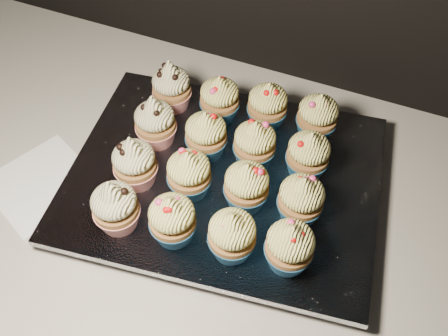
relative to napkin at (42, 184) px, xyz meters
name	(u,v)px	position (x,y,z in m)	size (l,w,h in m)	color
cabinet	(202,307)	(0.21, 0.09, -0.47)	(2.40, 0.60, 0.86)	black
worktop	(192,194)	(0.21, 0.09, -0.02)	(2.44, 0.64, 0.04)	beige
napkin	(42,184)	(0.00, 0.00, 0.00)	(0.14, 0.14, 0.00)	white
baking_tray	(224,184)	(0.26, 0.10, 0.01)	(0.42, 0.32, 0.02)	black
foil_lining	(224,177)	(0.26, 0.10, 0.03)	(0.45, 0.35, 0.01)	silver
cupcake_0	(115,206)	(0.16, -0.03, 0.07)	(0.06, 0.06, 0.10)	red
cupcake_1	(172,219)	(0.24, -0.02, 0.07)	(0.06, 0.06, 0.08)	#1B5381
cupcake_2	(232,235)	(0.32, -0.01, 0.07)	(0.06, 0.06, 0.08)	#1B5381
cupcake_3	(290,246)	(0.39, 0.00, 0.07)	(0.06, 0.06, 0.08)	#1B5381
cupcake_4	(135,163)	(0.15, 0.04, 0.07)	(0.06, 0.06, 0.10)	red
cupcake_5	(189,174)	(0.23, 0.06, 0.07)	(0.06, 0.06, 0.08)	#1B5381
cupcake_6	(246,186)	(0.31, 0.07, 0.07)	(0.06, 0.06, 0.08)	#1B5381
cupcake_7	(301,199)	(0.38, 0.08, 0.07)	(0.06, 0.06, 0.08)	#1B5381
cupcake_8	(155,122)	(0.14, 0.13, 0.07)	(0.06, 0.06, 0.10)	red
cupcake_9	(206,135)	(0.22, 0.13, 0.07)	(0.06, 0.06, 0.08)	#1B5381
cupcake_10	(255,144)	(0.29, 0.14, 0.07)	(0.06, 0.06, 0.08)	#1B5381
cupcake_11	(308,155)	(0.37, 0.15, 0.07)	(0.06, 0.06, 0.08)	#1B5381
cupcake_12	(171,87)	(0.13, 0.20, 0.07)	(0.06, 0.06, 0.10)	red
cupcake_13	(220,99)	(0.21, 0.21, 0.07)	(0.06, 0.06, 0.08)	#1B5381
cupcake_14	(267,105)	(0.28, 0.23, 0.07)	(0.06, 0.06, 0.08)	#1B5381
cupcake_15	(317,117)	(0.36, 0.23, 0.07)	(0.06, 0.06, 0.08)	#1B5381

